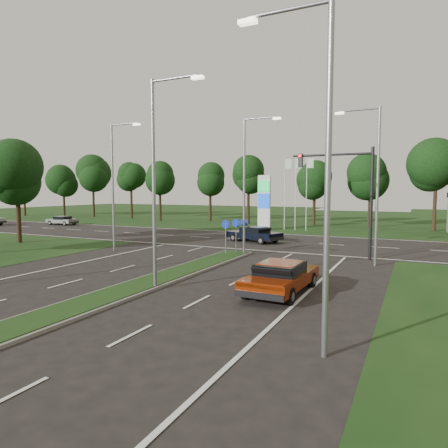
% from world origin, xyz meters
% --- Properties ---
extents(ground, '(160.00, 160.00, 0.00)m').
position_xyz_m(ground, '(0.00, 0.00, 0.00)').
color(ground, black).
rests_on(ground, ground).
extents(verge_far, '(160.00, 50.00, 0.02)m').
position_xyz_m(verge_far, '(0.00, 55.00, 0.00)').
color(verge_far, black).
rests_on(verge_far, ground).
extents(cross_road, '(160.00, 12.00, 0.02)m').
position_xyz_m(cross_road, '(0.00, 24.00, 0.00)').
color(cross_road, black).
rests_on(cross_road, ground).
extents(median_kerb, '(2.00, 26.00, 0.12)m').
position_xyz_m(median_kerb, '(0.00, 4.00, 0.06)').
color(median_kerb, slate).
rests_on(median_kerb, ground).
extents(streetlight_median_near, '(2.53, 0.22, 9.00)m').
position_xyz_m(streetlight_median_near, '(1.00, 6.00, 5.08)').
color(streetlight_median_near, gray).
rests_on(streetlight_median_near, ground).
extents(streetlight_median_far, '(2.53, 0.22, 9.00)m').
position_xyz_m(streetlight_median_far, '(1.00, 16.00, 5.08)').
color(streetlight_median_far, gray).
rests_on(streetlight_median_far, ground).
extents(streetlight_left_far, '(2.53, 0.22, 9.00)m').
position_xyz_m(streetlight_left_far, '(-8.30, 14.00, 5.08)').
color(streetlight_left_far, gray).
rests_on(streetlight_left_far, ground).
extents(streetlight_right_far, '(2.53, 0.22, 9.00)m').
position_xyz_m(streetlight_right_far, '(8.80, 16.00, 5.08)').
color(streetlight_right_far, gray).
rests_on(streetlight_right_far, ground).
extents(streetlight_right_near, '(2.53, 0.22, 9.00)m').
position_xyz_m(streetlight_right_near, '(8.80, 2.00, 5.08)').
color(streetlight_right_near, gray).
rests_on(streetlight_right_near, ground).
extents(traffic_signal, '(5.10, 0.42, 7.00)m').
position_xyz_m(traffic_signal, '(7.19, 18.00, 4.65)').
color(traffic_signal, black).
rests_on(traffic_signal, ground).
extents(median_signs, '(1.16, 1.76, 2.38)m').
position_xyz_m(median_signs, '(0.00, 16.40, 1.71)').
color(median_signs, gray).
rests_on(median_signs, ground).
extents(gas_pylon, '(5.80, 1.26, 8.00)m').
position_xyz_m(gas_pylon, '(-3.79, 33.05, 3.20)').
color(gas_pylon, silver).
rests_on(gas_pylon, ground).
extents(tree_left_far, '(5.20, 5.20, 8.86)m').
position_xyz_m(tree_left_far, '(-17.90, 13.93, 6.11)').
color(tree_left_far, black).
rests_on(tree_left_far, ground).
extents(treeline_far, '(6.00, 6.00, 9.90)m').
position_xyz_m(treeline_far, '(0.10, 39.93, 6.83)').
color(treeline_far, black).
rests_on(treeline_far, ground).
extents(red_sedan, '(2.15, 4.91, 1.34)m').
position_xyz_m(red_sedan, '(6.00, 7.70, 0.72)').
color(red_sedan, maroon).
rests_on(red_sedan, ground).
extents(navy_sedan, '(5.07, 3.33, 1.29)m').
position_xyz_m(navy_sedan, '(-1.18, 22.86, 0.69)').
color(navy_sedan, black).
rests_on(navy_sedan, ground).
extents(far_car_a, '(3.91, 1.76, 1.12)m').
position_xyz_m(far_car_a, '(-29.02, 27.89, 0.60)').
color(far_car_a, gray).
rests_on(far_car_a, ground).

